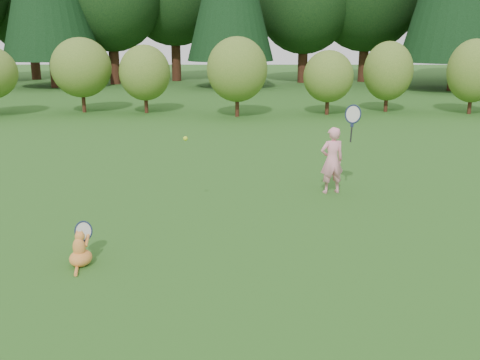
# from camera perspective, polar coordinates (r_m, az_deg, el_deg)

# --- Properties ---
(ground) EXTENTS (100.00, 100.00, 0.00)m
(ground) POSITION_cam_1_polar(r_m,az_deg,el_deg) (7.40, -1.59, -6.85)
(ground) COLOR #225417
(ground) RESTS_ON ground
(shrub_row) EXTENTS (28.00, 3.00, 2.80)m
(shrub_row) POSITION_cam_1_polar(r_m,az_deg,el_deg) (19.91, -0.41, 11.09)
(shrub_row) COLOR #426820
(shrub_row) RESTS_ON ground
(child) EXTENTS (0.71, 0.48, 1.81)m
(child) POSITION_cam_1_polar(r_m,az_deg,el_deg) (9.76, 9.86, 2.24)
(child) COLOR pink
(child) RESTS_ON ground
(cat) EXTENTS (0.38, 0.66, 0.61)m
(cat) POSITION_cam_1_polar(r_m,az_deg,el_deg) (6.96, -16.69, -6.88)
(cat) COLOR orange
(cat) RESTS_ON ground
(tennis_ball) EXTENTS (0.07, 0.07, 0.07)m
(tennis_ball) POSITION_cam_1_polar(r_m,az_deg,el_deg) (8.33, -5.84, 4.43)
(tennis_ball) COLOR #BFE81B
(tennis_ball) RESTS_ON ground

